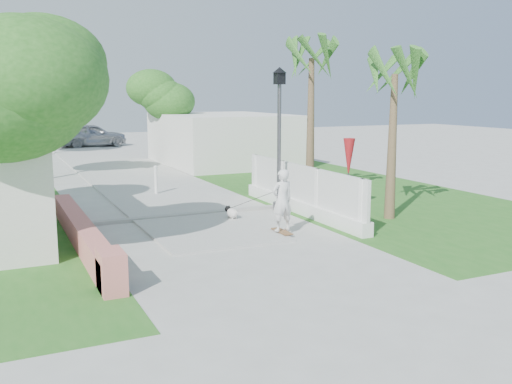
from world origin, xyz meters
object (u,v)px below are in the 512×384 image
parked_car (91,135)px  dog (231,212)px  street_lamp (279,134)px  skateboarder (263,201)px  bollard (156,179)px  patio_umbrella (349,158)px

parked_car → dog: bearing=166.8°
street_lamp → skateboarder: 3.00m
dog → parked_car: 25.81m
skateboarder → parked_car: skateboarder is taller
street_lamp → bollard: (-2.70, 4.50, -1.84)m
street_lamp → parked_car: (-1.70, 25.27, -1.60)m
street_lamp → bollard: size_ratio=4.07×
dog → bollard: bearing=87.6°
patio_umbrella → dog: bearing=172.9°
street_lamp → dog: street_lamp is taller
bollard → dog: 5.12m
skateboarder → parked_car: size_ratio=0.58×
street_lamp → skateboarder: street_lamp is taller
skateboarder → dog: skateboarder is taller
street_lamp → parked_car: bearing=93.8°
parked_car → street_lamp: bearing=170.9°
bollard → parked_car: size_ratio=0.23×
bollard → patio_umbrella: (4.60, -5.50, 1.10)m
dog → parked_car: size_ratio=0.12×
street_lamp → dog: (-1.83, -0.54, -2.20)m
parked_car → skateboarder: bearing=167.4°
dog → parked_car: bearing=77.5°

